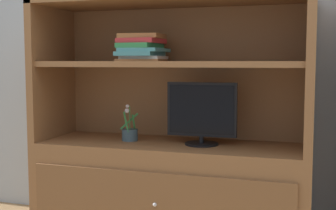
{
  "coord_description": "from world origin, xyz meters",
  "views": [
    {
      "loc": [
        0.86,
        -2.36,
        1.15
      ],
      "look_at": [
        0.0,
        0.35,
        0.88
      ],
      "focal_mm": 48.76,
      "sensor_mm": 36.0,
      "label": 1
    }
  ],
  "objects_px": {
    "tv_monitor": "(202,114)",
    "potted_plant": "(130,133)",
    "magazine_stack": "(142,48)",
    "media_console": "(171,165)"
  },
  "relations": [
    {
      "from": "tv_monitor",
      "to": "media_console",
      "type": "bearing_deg",
      "value": 177.39
    },
    {
      "from": "tv_monitor",
      "to": "magazine_stack",
      "type": "bearing_deg",
      "value": -179.99
    },
    {
      "from": "tv_monitor",
      "to": "potted_plant",
      "type": "xyz_separation_m",
      "value": [
        -0.49,
        0.0,
        -0.15
      ]
    },
    {
      "from": "tv_monitor",
      "to": "magazine_stack",
      "type": "distance_m",
      "value": 0.57
    },
    {
      "from": "tv_monitor",
      "to": "potted_plant",
      "type": "relative_size",
      "value": 1.84
    },
    {
      "from": "media_console",
      "to": "magazine_stack",
      "type": "bearing_deg",
      "value": -177.15
    },
    {
      "from": "media_console",
      "to": "potted_plant",
      "type": "height_order",
      "value": "media_console"
    },
    {
      "from": "tv_monitor",
      "to": "potted_plant",
      "type": "distance_m",
      "value": 0.51
    },
    {
      "from": "potted_plant",
      "to": "magazine_stack",
      "type": "relative_size",
      "value": 0.72
    },
    {
      "from": "media_console",
      "to": "tv_monitor",
      "type": "xyz_separation_m",
      "value": [
        0.21,
        -0.01,
        0.34
      ]
    }
  ]
}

